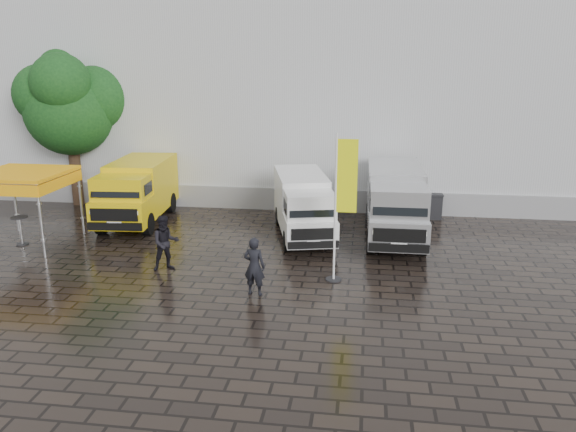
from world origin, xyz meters
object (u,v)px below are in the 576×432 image
Objects in this scene: van_white at (303,207)px; person_front at (254,266)px; canopy_tent at (22,177)px; van_silver at (395,204)px; wheelie_bin at (434,206)px; cocktail_table at (21,231)px; van_yellow at (137,193)px; person_tent at (166,243)px; flagpole at (341,201)px.

van_white reaches higher than person_front.
person_front is (9.18, -3.46, -1.65)m from canopy_tent.
wheelie_bin is (1.84, 2.97, -0.77)m from van_silver.
canopy_tent is 2.01m from cocktail_table.
wheelie_bin is at bearing 20.22° from canopy_tent.
person_front is at bearing -111.24° from van_white.
van_silver is 5.71× the size of cocktail_table.
van_yellow reaches higher than van_white.
van_silver is 3.58m from wheelie_bin.
cocktail_table is at bearing 134.24° from person_tent.
van_yellow is 5.12× the size of cocktail_table.
van_silver reaches higher than van_yellow.
van_yellow reaches higher than person_tent.
person_front is at bearing -20.66° from canopy_tent.
van_silver is at bearing 68.62° from flagpole.
person_tent is (6.18, -1.72, 0.38)m from cocktail_table.
van_silver is 2.04× the size of canopy_tent.
van_white is at bearing 110.50° from flagpole.
person_front is (-0.75, -5.80, -0.29)m from van_white.
flagpole is at bearing -31.73° from person_tent.
van_silver is (10.49, -0.66, 0.06)m from van_yellow.
person_tent is at bearing -17.25° from person_front.
person_tent is at bearing -63.83° from van_yellow.
cocktail_table is at bearing 170.94° from flagpole.
van_white is 10.47m from cocktail_table.
cocktail_table is at bearing -10.38° from person_front.
cocktail_table is (-11.78, 1.88, -1.98)m from flagpole.
van_white reaches higher than cocktail_table.
van_silver is 5.14m from flagpole.
flagpole reaches higher than van_yellow.
canopy_tent is 2.80× the size of cocktail_table.
canopy_tent is 2.75× the size of wheelie_bin.
flagpole is (11.56, -2.02, -0.01)m from canopy_tent.
van_white is at bearing -12.29° from van_yellow.
van_yellow is 10.51m from van_silver.
wheelie_bin is 11.91m from person_tent.
canopy_tent is 6.45m from person_tent.
person_front is at bearing -148.88° from flagpole.
person_tent is at bearing -149.37° from van_silver.
person_tent is at bearing -147.20° from van_white.
person_tent is at bearing -15.60° from cocktail_table.
flagpole is 5.83m from person_tent.
person_front is at bearing -19.44° from cocktail_table.
van_silver is 3.33× the size of person_tent.
van_yellow is 12.57m from wheelie_bin.
flagpole is at bearing -9.92° from canopy_tent.
flagpole is at bearing -36.06° from van_yellow.
wheelie_bin is 10.90m from person_front.
flagpole is at bearing -9.06° from cocktail_table.
van_silver is at bearing -120.37° from wheelie_bin.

